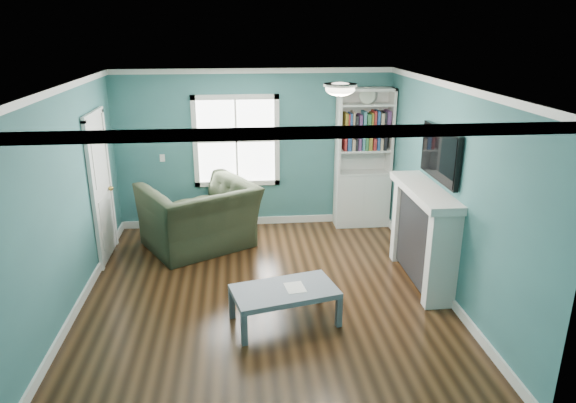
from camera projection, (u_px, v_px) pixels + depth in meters
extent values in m
plane|color=black|center=(265.00, 295.00, 6.47)|extent=(5.00, 5.00, 0.00)
plane|color=#346569|center=(255.00, 150.00, 8.41)|extent=(4.50, 0.00, 4.50)
plane|color=#346569|center=(282.00, 306.00, 3.70)|extent=(4.50, 0.00, 4.50)
plane|color=#346569|center=(66.00, 204.00, 5.84)|extent=(0.00, 5.00, 5.00)
plane|color=#346569|center=(447.00, 192.00, 6.27)|extent=(0.00, 5.00, 5.00)
plane|color=white|center=(261.00, 85.00, 5.63)|extent=(5.00, 5.00, 0.00)
cube|color=white|center=(257.00, 221.00, 8.79)|extent=(4.50, 0.03, 0.12)
cube|color=white|center=(82.00, 300.00, 6.24)|extent=(0.03, 5.00, 0.12)
cube|color=white|center=(436.00, 282.00, 6.67)|extent=(0.03, 5.00, 0.12)
cube|color=white|center=(253.00, 71.00, 7.98)|extent=(4.50, 0.04, 0.08)
cube|color=white|center=(281.00, 133.00, 3.31)|extent=(4.50, 0.04, 0.08)
cube|color=white|center=(51.00, 92.00, 5.43)|extent=(0.04, 5.00, 0.08)
cube|color=white|center=(456.00, 87.00, 5.86)|extent=(0.04, 5.00, 0.08)
cube|color=white|center=(236.00, 141.00, 8.33)|extent=(1.24, 0.01, 1.34)
cube|color=white|center=(195.00, 142.00, 8.25)|extent=(0.08, 0.06, 1.50)
cube|color=white|center=(277.00, 140.00, 8.37)|extent=(0.08, 0.06, 1.50)
cube|color=white|center=(238.00, 183.00, 8.54)|extent=(1.40, 0.06, 0.08)
cube|color=white|center=(235.00, 97.00, 8.08)|extent=(1.40, 0.06, 0.08)
cube|color=white|center=(236.00, 141.00, 8.31)|extent=(1.24, 0.03, 0.03)
cube|color=white|center=(236.00, 141.00, 8.31)|extent=(0.03, 0.03, 1.34)
cube|color=silver|center=(361.00, 199.00, 8.66)|extent=(0.90, 0.35, 0.90)
cube|color=silver|center=(338.00, 132.00, 8.24)|extent=(0.04, 0.35, 1.40)
cube|color=silver|center=(391.00, 131.00, 8.32)|extent=(0.04, 0.35, 1.40)
cube|color=silver|center=(362.00, 130.00, 8.44)|extent=(0.90, 0.02, 1.40)
cube|color=silver|center=(367.00, 89.00, 8.06)|extent=(0.90, 0.35, 0.04)
cube|color=silver|center=(363.00, 172.00, 8.50)|extent=(0.84, 0.33, 0.03)
cube|color=silver|center=(364.00, 150.00, 8.38)|extent=(0.84, 0.33, 0.03)
cube|color=silver|center=(365.00, 127.00, 8.26)|extent=(0.84, 0.33, 0.03)
cube|color=silver|center=(366.00, 104.00, 8.14)|extent=(0.84, 0.33, 0.03)
cube|color=maroon|center=(364.00, 143.00, 8.32)|extent=(0.70, 0.25, 0.22)
cube|color=#264C8C|center=(366.00, 119.00, 8.20)|extent=(0.70, 0.25, 0.22)
cylinder|color=beige|center=(367.00, 96.00, 8.05)|extent=(0.26, 0.06, 0.26)
cube|color=black|center=(424.00, 239.00, 6.67)|extent=(0.30, 1.20, 1.10)
cube|color=black|center=(421.00, 253.00, 6.73)|extent=(0.22, 0.65, 0.70)
cube|color=silver|center=(442.00, 261.00, 6.03)|extent=(0.36, 0.16, 1.20)
cube|color=silver|center=(406.00, 220.00, 7.29)|extent=(0.36, 0.16, 1.20)
cube|color=silver|center=(425.00, 191.00, 6.45)|extent=(0.44, 1.58, 0.10)
cube|color=black|center=(440.00, 154.00, 6.31)|extent=(0.06, 1.10, 0.65)
cube|color=silver|center=(101.00, 190.00, 7.25)|extent=(0.04, 0.80, 2.05)
cube|color=white|center=(94.00, 200.00, 6.83)|extent=(0.05, 0.08, 2.13)
cube|color=white|center=(109.00, 181.00, 7.67)|extent=(0.05, 0.08, 2.13)
cube|color=white|center=(93.00, 115.00, 6.91)|extent=(0.05, 0.98, 0.08)
sphere|color=#BF8C3F|center=(111.00, 188.00, 7.56)|extent=(0.07, 0.07, 0.07)
ellipsoid|color=white|center=(340.00, 89.00, 5.83)|extent=(0.34, 0.34, 0.15)
cylinder|color=white|center=(340.00, 85.00, 5.82)|extent=(0.38, 0.38, 0.03)
cube|color=white|center=(162.00, 158.00, 8.28)|extent=(0.08, 0.01, 0.12)
imported|color=#222B1B|center=(199.00, 206.00, 7.68)|extent=(1.82, 1.61, 1.33)
cube|color=#535964|center=(244.00, 330.00, 5.41)|extent=(0.08, 0.08, 0.36)
cube|color=#535964|center=(339.00, 312.00, 5.75)|extent=(0.08, 0.08, 0.36)
cube|color=#535964|center=(232.00, 304.00, 5.92)|extent=(0.08, 0.08, 0.36)
cube|color=#535964|center=(320.00, 289.00, 6.26)|extent=(0.08, 0.08, 0.36)
cube|color=slate|center=(285.00, 291.00, 5.77)|extent=(1.27, 0.88, 0.06)
cube|color=white|center=(295.00, 287.00, 5.79)|extent=(0.25, 0.30, 0.00)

